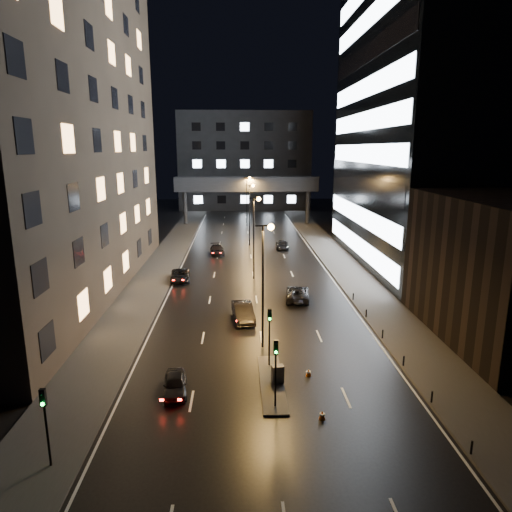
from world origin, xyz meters
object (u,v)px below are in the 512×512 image
Objects in this scene: utility_cabinet at (278,374)px; car_away_b at (243,312)px; car_away_c at (180,276)px; car_away_a at (175,384)px; car_away_d at (217,250)px; car_toward_a at (298,293)px; car_toward_b at (282,244)px.

car_away_b is at bearing 88.57° from utility_cabinet.
car_away_a is at bearing -89.17° from car_away_c.
car_toward_a reaches higher than car_away_d.
car_toward_a is at bearing 91.41° from car_toward_b.
car_away_c is 1.01× the size of car_away_d.
car_away_b reaches higher than utility_cabinet.
utility_cabinet is at bearing 0.16° from car_away_a.
utility_cabinet reaches higher than car_away_c.
car_away_a is 2.97× the size of utility_cabinet.
utility_cabinet is at bearing -88.57° from car_away_d.
car_away_a is 0.78× the size of car_toward_b.
car_toward_b is 43.76m from utility_cabinet.
car_away_a is 0.72× the size of car_toward_a.
car_away_b is 1.03× the size of car_away_d.
utility_cabinet is (-3.69, -17.88, 0.06)m from car_toward_a.
utility_cabinet reaches higher than car_toward_b.
car_away_c is 1.01× the size of car_toward_b.
car_toward_b is at bearing 46.46° from car_away_c.
utility_cabinet is (6.86, 0.82, 0.14)m from car_away_a.
car_away_a is 0.77× the size of car_away_d.
car_away_d is (-3.60, 27.44, -0.12)m from car_away_b.
car_toward_a reaches higher than car_away_a.
car_away_a is at bearing -98.40° from car_away_d.
utility_cabinet is at bearing 87.30° from car_toward_b.
car_away_d is (3.90, 14.12, 0.03)m from car_away_c.
car_away_a is at bearing 78.84° from car_toward_b.
car_toward_b is (6.69, 31.36, -0.12)m from car_away_b.
car_toward_b is at bearing -84.34° from car_toward_a.
car_away_c is (-7.50, 13.32, -0.14)m from car_away_b.
car_away_a is at bearing 175.18° from utility_cabinet.
car_away_c is at bearing 112.33° from car_away_b.
car_away_b reaches higher than car_away_c.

